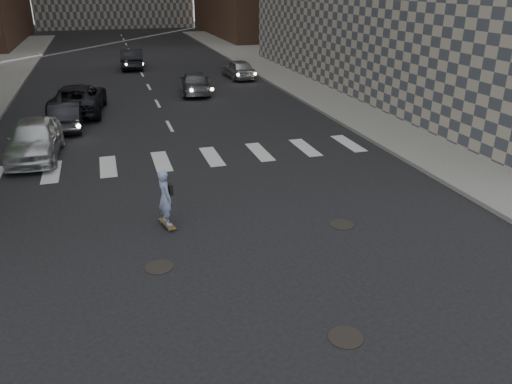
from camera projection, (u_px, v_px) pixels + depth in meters
ground at (251, 280)px, 11.68m from camera, size 160.00×160.00×0.00m
sidewalk_right at (376, 85)px, 33.13m from camera, size 13.00×80.00×0.15m
manhole_a at (346, 337)px, 9.80m from camera, size 0.70×0.70×0.02m
manhole_b at (159, 267)px, 12.20m from camera, size 0.70×0.70×0.02m
manhole_c at (342, 225)px, 14.32m from camera, size 0.70×0.70×0.02m
skateboarder at (165, 198)px, 13.89m from camera, size 0.52×0.88×1.70m
silver_sedan at (34, 139)px, 19.42m from camera, size 2.03×4.60×1.54m
traffic_car_a at (66, 115)px, 23.39m from camera, size 1.40×3.92×1.29m
traffic_car_b at (195, 83)px, 30.73m from camera, size 2.38×4.64×1.29m
traffic_car_c at (78, 99)px, 26.12m from camera, size 3.05×5.66×1.51m
traffic_car_d at (238, 69)px, 35.45m from camera, size 1.78×4.02×1.35m
traffic_car_e at (132, 59)px, 39.45m from camera, size 1.99×4.74×1.53m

